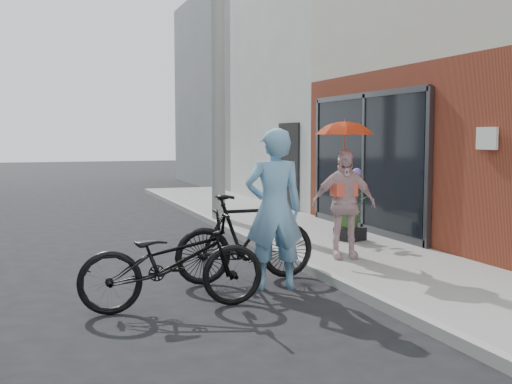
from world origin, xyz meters
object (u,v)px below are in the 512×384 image
utility_pole (218,55)px  kimono_woman (344,204)px  officer (274,209)px  bike_left (172,261)px  bike_right (246,238)px  planter (350,234)px

utility_pole → kimono_woman: bearing=-84.3°
officer → kimono_woman: 1.68m
utility_pole → officer: (-0.93, -5.69, -2.53)m
utility_pole → officer: utility_pole is taller
utility_pole → kimono_woman: size_ratio=4.54×
kimono_woman → bike_left: bearing=-137.8°
bike_left → utility_pole: bearing=-17.8°
bike_right → kimono_woman: (1.60, 0.44, 0.33)m
kimono_woman → officer: bearing=-132.2°
bike_left → kimono_woman: 3.14m
utility_pole → planter: 4.90m
bike_right → officer: bearing=-160.2°
bike_right → planter: (2.42, 1.80, -0.33)m
bike_left → bike_right: bearing=-46.6°
utility_pole → kimono_woman: 5.45m
officer → bike_right: (-0.20, 0.48, -0.41)m
bike_left → kimono_woman: bearing=-60.0°
officer → bike_left: officer is taller
officer → bike_left: size_ratio=0.98×
officer → planter: officer is taller
bike_right → kimono_woman: 1.69m
utility_pole → bike_right: 6.08m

